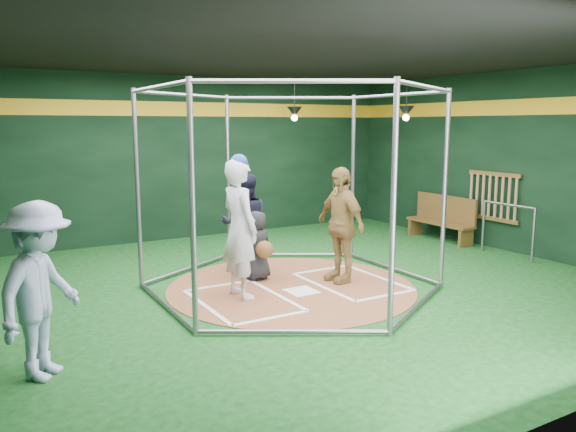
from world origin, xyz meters
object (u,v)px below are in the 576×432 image
visitor_leopard (340,225)px  dugout_bench (442,218)px  batter_figure (240,227)px  umpire (245,223)px

visitor_leopard → dugout_bench: (3.78, 1.52, -0.42)m
batter_figure → visitor_leopard: size_ratio=1.13×
visitor_leopard → dugout_bench: bearing=109.1°
umpire → batter_figure: bearing=79.0°
umpire → dugout_bench: (4.85, 0.31, -0.35)m
visitor_leopard → batter_figure: bearing=-94.3°
batter_figure → dugout_bench: batter_figure is taller
visitor_leopard → umpire: size_ratio=1.09×
batter_figure → umpire: (0.65, 1.17, -0.18)m
batter_figure → umpire: bearing=60.8°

